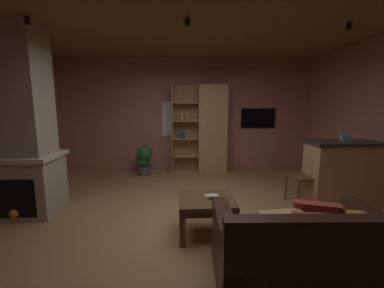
% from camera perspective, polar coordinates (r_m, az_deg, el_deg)
% --- Properties ---
extents(floor, '(6.12, 5.68, 0.02)m').
position_cam_1_polar(floor, '(3.72, 0.34, -17.35)').
color(floor, '#A37A4C').
rests_on(floor, ground).
extents(wall_back, '(6.24, 0.06, 2.75)m').
position_cam_1_polar(wall_back, '(6.21, -1.21, 6.55)').
color(wall_back, '#AD7060').
rests_on(wall_back, ground).
extents(ceiling, '(6.12, 5.68, 0.02)m').
position_cam_1_polar(ceiling, '(3.51, 0.39, 27.48)').
color(ceiling, brown).
extents(window_pane_back, '(0.69, 0.01, 0.83)m').
position_cam_1_polar(window_pane_back, '(6.17, -3.67, 5.81)').
color(window_pane_back, white).
extents(stone_fireplace, '(0.98, 0.80, 2.75)m').
position_cam_1_polar(stone_fireplace, '(4.42, -34.62, 2.20)').
color(stone_fireplace, tan).
rests_on(stone_fireplace, ground).
extents(bookshelf_cabinet, '(1.31, 0.41, 2.10)m').
position_cam_1_polar(bookshelf_cabinet, '(6.00, 3.83, 3.29)').
color(bookshelf_cabinet, tan).
rests_on(bookshelf_cabinet, ground).
extents(kitchen_bar_counter, '(1.38, 0.58, 1.05)m').
position_cam_1_polar(kitchen_bar_counter, '(4.89, 32.26, -5.53)').
color(kitchen_bar_counter, tan).
rests_on(kitchen_bar_counter, ground).
extents(tissue_box, '(0.14, 0.14, 0.11)m').
position_cam_1_polar(tissue_box, '(4.75, 31.73, 1.23)').
color(tissue_box, '#598CBF').
rests_on(tissue_box, kitchen_bar_counter).
extents(leather_couch, '(1.57, 0.98, 0.84)m').
position_cam_1_polar(leather_couch, '(2.61, 24.04, -22.52)').
color(leather_couch, '#382116').
rests_on(leather_couch, ground).
extents(coffee_table, '(0.70, 0.65, 0.48)m').
position_cam_1_polar(coffee_table, '(3.25, 3.33, -13.75)').
color(coffee_table, brown).
rests_on(coffee_table, ground).
extents(table_book_0, '(0.14, 0.13, 0.03)m').
position_cam_1_polar(table_book_0, '(3.24, 4.30, -11.90)').
color(table_book_0, beige).
rests_on(table_book_0, coffee_table).
extents(table_book_1, '(0.14, 0.10, 0.02)m').
position_cam_1_polar(table_book_1, '(3.19, 4.83, -11.79)').
color(table_book_1, beige).
rests_on(table_book_1, coffee_table).
extents(dining_chair, '(0.47, 0.47, 0.92)m').
position_cam_1_polar(dining_chair, '(4.59, 24.95, -5.89)').
color(dining_chair, brown).
rests_on(dining_chair, ground).
extents(potted_floor_plant, '(0.38, 0.37, 0.70)m').
position_cam_1_polar(potted_floor_plant, '(5.91, -11.00, -3.48)').
color(potted_floor_plant, '#4C4C51').
rests_on(potted_floor_plant, ground).
extents(wall_mounted_tv, '(0.85, 0.06, 0.48)m').
position_cam_1_polar(wall_mounted_tv, '(6.45, 14.92, 5.78)').
color(wall_mounted_tv, black).
extents(track_light_spot_0, '(0.07, 0.07, 0.09)m').
position_cam_1_polar(track_light_spot_0, '(4.00, -33.65, 22.54)').
color(track_light_spot_0, black).
extents(track_light_spot_1, '(0.07, 0.07, 0.09)m').
position_cam_1_polar(track_light_spot_1, '(3.50, -1.07, 26.16)').
color(track_light_spot_1, black).
extents(track_light_spot_2, '(0.07, 0.07, 0.09)m').
position_cam_1_polar(track_light_spot_2, '(4.21, 32.36, 21.89)').
color(track_light_spot_2, black).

